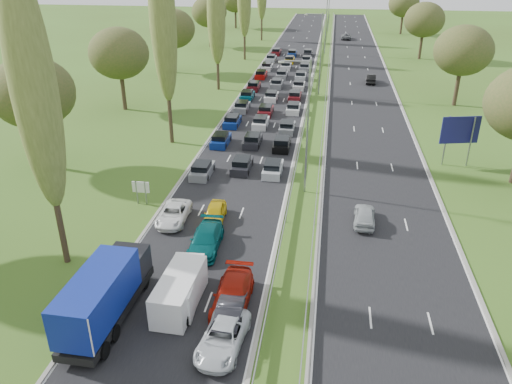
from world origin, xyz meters
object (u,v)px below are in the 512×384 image
at_px(blue_lorry, 106,293).
at_px(white_van_rear, 184,284).
at_px(near_car_2, 174,214).
at_px(direction_sign, 460,132).
at_px(white_van_front, 181,289).
at_px(info_sign, 141,189).

bearing_deg(blue_lorry, white_van_rear, 36.03).
distance_m(near_car_2, blue_lorry, 12.35).
distance_m(near_car_2, direction_sign, 29.83).
bearing_deg(blue_lorry, direction_sign, 49.29).
bearing_deg(near_car_2, white_van_front, -72.37).
xyz_separation_m(near_car_2, blue_lorry, (-0.25, -12.28, 1.24)).
bearing_deg(white_van_rear, info_sign, 117.71).
height_order(near_car_2, direction_sign, direction_sign).
xyz_separation_m(white_van_front, info_sign, (-7.28, 12.83, 0.28)).
relative_size(white_van_front, info_sign, 2.53).
xyz_separation_m(blue_lorry, white_van_front, (3.85, 2.09, -0.82)).
relative_size(white_van_rear, info_sign, 2.33).
relative_size(blue_lorry, info_sign, 4.15).
distance_m(white_van_front, info_sign, 14.75).
bearing_deg(direction_sign, near_car_2, -147.79).
bearing_deg(direction_sign, info_sign, -155.40).
bearing_deg(near_car_2, info_sign, 142.59).
relative_size(near_car_2, blue_lorry, 0.54).
xyz_separation_m(near_car_2, direction_sign, (25.12, 15.82, 2.89)).
bearing_deg(white_van_rear, blue_lorry, -148.51).
bearing_deg(white_van_rear, direction_sign, 46.62).
bearing_deg(white_van_front, blue_lorry, -149.27).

